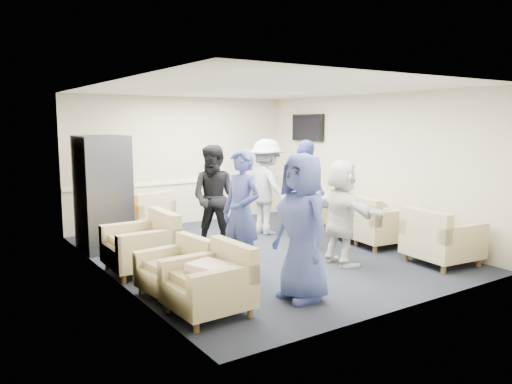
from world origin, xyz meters
TOP-DOWN VIEW (x-y plane):
  - floor at (0.00, 0.00)m, footprint 6.00×6.00m
  - ceiling at (0.00, 0.00)m, footprint 6.00×6.00m
  - back_wall at (0.00, 3.00)m, footprint 5.00×0.02m
  - front_wall at (0.00, -3.00)m, footprint 5.00×0.02m
  - left_wall at (-2.50, 0.00)m, footprint 0.02×6.00m
  - right_wall at (2.50, 0.00)m, footprint 0.02×6.00m
  - chair_rail at (0.00, 2.98)m, footprint 4.98×0.04m
  - tv at (2.44, 1.80)m, footprint 0.10×1.00m
  - armchair_left_near at (-1.96, -1.90)m, footprint 0.88×0.88m
  - armchair_left_mid at (-2.02, -1.09)m, footprint 0.84×0.84m
  - armchair_left_far at (-2.01, 0.08)m, footprint 0.93×0.93m
  - armchair_right_near at (1.90, -2.06)m, footprint 1.01×1.01m
  - armchair_right_midnear at (1.95, -0.70)m, footprint 1.06×1.06m
  - armchair_right_midfar at (1.96, -0.20)m, footprint 0.86×0.86m
  - armchair_right_far at (1.97, 1.18)m, footprint 0.81×0.81m
  - armchair_corner at (-1.10, 2.40)m, footprint 1.13×1.13m
  - vending_machine at (-2.09, 1.72)m, footprint 0.79×0.92m
  - backpack at (-1.09, -0.46)m, footprint 0.35×0.31m
  - pillow at (-1.97, -1.90)m, footprint 0.50×0.58m
  - person_front_left at (-0.82, -2.08)m, footprint 0.59×0.90m
  - person_mid_left at (-0.88, -0.79)m, footprint 0.58×0.74m
  - person_back_left at (-0.54, 0.57)m, footprint 1.10×1.09m
  - person_back_right at (0.91, 1.16)m, footprint 0.78×1.24m
  - person_mid_right at (0.86, -0.08)m, footprint 0.55×1.13m
  - person_front_right at (0.64, -1.23)m, footprint 0.58×1.53m

SIDE VIEW (x-z plane):
  - floor at x=0.00m, z-range 0.00..0.00m
  - backpack at x=-1.09m, z-range 0.01..0.51m
  - armchair_left_mid at x=-2.02m, z-range 0.00..0.61m
  - armchair_right_far at x=1.97m, z-range 0.00..0.61m
  - armchair_right_midfar at x=1.96m, z-range 0.00..0.66m
  - armchair_left_near at x=-1.96m, z-range 0.00..0.68m
  - armchair_corner at x=-1.10m, z-range 0.00..0.72m
  - armchair_left_far at x=-2.01m, z-range 0.00..0.74m
  - armchair_right_near at x=1.90m, z-range 0.00..0.74m
  - armchair_right_midnear at x=1.95m, z-range 0.00..0.76m
  - pillow at x=-1.97m, z-range 0.45..0.59m
  - person_front_right at x=0.64m, z-range 0.00..1.62m
  - person_mid_left at x=-0.88m, z-range 0.00..1.80m
  - person_back_left at x=-0.54m, z-range 0.00..1.80m
  - chair_rail at x=0.00m, z-range 0.87..0.93m
  - person_front_left at x=-0.82m, z-range 0.00..1.81m
  - person_back_right at x=0.91m, z-range 0.00..1.85m
  - person_mid_right at x=0.86m, z-range 0.00..1.87m
  - vending_machine at x=-2.09m, z-range 0.00..1.95m
  - back_wall at x=0.00m, z-range 0.00..2.70m
  - front_wall at x=0.00m, z-range 0.00..2.70m
  - left_wall at x=-2.50m, z-range 0.00..2.70m
  - right_wall at x=2.50m, z-range 0.00..2.70m
  - tv at x=2.44m, z-range 1.76..2.34m
  - ceiling at x=0.00m, z-range 2.70..2.70m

